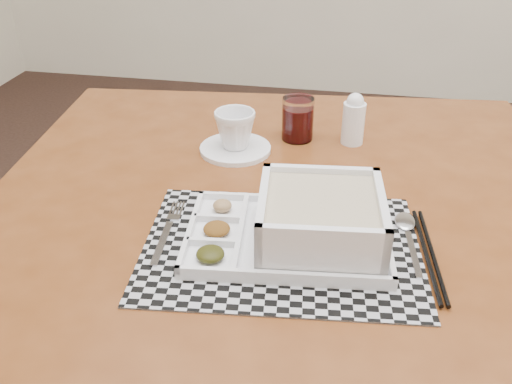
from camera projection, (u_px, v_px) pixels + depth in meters
dining_table at (282, 243)px, 1.06m from camera, size 1.20×1.20×0.82m
placemat at (281, 247)px, 0.91m from camera, size 0.47×0.37×0.00m
serving_tray at (311, 225)px, 0.89m from camera, size 0.34×0.25×0.09m
fork at (169, 230)px, 0.94m from camera, size 0.04×0.19×0.00m
spoon at (406, 226)px, 0.95m from camera, size 0.04×0.18×0.01m
chopsticks at (429, 254)px, 0.88m from camera, size 0.04×0.24×0.01m
saucer at (235, 149)px, 1.20m from camera, size 0.15×0.15×0.01m
cup at (235, 129)px, 1.18m from camera, size 0.10×0.10×0.08m
juice_glass at (298, 120)px, 1.23m from camera, size 0.07×0.07×0.09m
creamer_bottle at (354, 119)px, 1.21m from camera, size 0.05×0.05×0.11m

